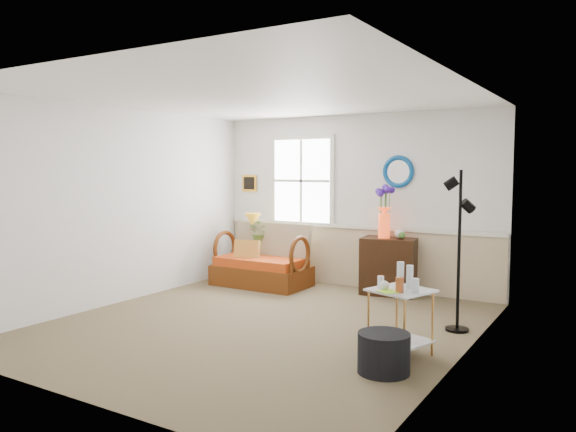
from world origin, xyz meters
The scene contains 19 objects.
floor centered at (0.00, 0.00, 0.00)m, with size 4.50×5.00×0.01m, color brown.
ceiling centered at (0.00, 0.00, 2.60)m, with size 4.50×5.00×0.01m, color white.
walls centered at (0.00, 0.00, 1.30)m, with size 4.51×5.01×2.60m.
wainscot centered at (0.00, 2.48, 0.45)m, with size 4.46×0.02×0.90m, color tan.
chair_rail centered at (0.00, 2.47, 0.92)m, with size 4.46×0.04×0.06m, color white.
window centered at (-0.90, 2.47, 1.60)m, with size 1.14×0.06×1.44m, color white, non-canonical shape.
picture centered at (-1.92, 2.48, 1.55)m, with size 0.28×0.03×0.28m, color #C1831E.
mirror centered at (0.70, 2.48, 1.75)m, with size 0.47×0.47×0.07m, color #1669A5.
loveseat centered at (-1.22, 1.80, 0.47)m, with size 1.43×0.81×0.94m, color #5C2C0D, non-canonical shape.
throw_pillow centered at (-1.42, 1.69, 0.50)m, with size 0.40×0.10×0.40m, color orange, non-canonical shape.
lamp_stand centered at (-1.58, 2.14, 0.29)m, with size 0.33×0.33×0.58m, color black, non-canonical shape.
table_lamp centered at (-1.61, 2.14, 0.83)m, with size 0.27×0.27×0.49m, color #B78019, non-canonical shape.
potted_plant centered at (-1.45, 2.11, 0.74)m, with size 0.36×0.40×0.31m, color #45742E.
cabinet centered at (0.66, 2.26, 0.41)m, with size 0.76×0.49×0.81m, color black, non-canonical shape.
flower_vase centered at (0.59, 2.22, 1.18)m, with size 0.22×0.22×0.73m, color #E54016, non-canonical shape.
side_table centered at (1.73, -0.19, 0.32)m, with size 0.51×0.51×0.64m, color #B17C3A, non-canonical shape.
tabletop_items centered at (1.71, -0.22, 0.77)m, with size 0.40×0.40×0.24m, color silver, non-canonical shape.
floor_lamp centered at (1.98, 0.92, 0.89)m, with size 0.26×0.26×1.78m, color black, non-canonical shape.
ottoman centered at (1.77, -0.71, 0.18)m, with size 0.46×0.46×0.36m, color black.
Camera 1 is at (3.55, -5.26, 1.79)m, focal length 35.00 mm.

